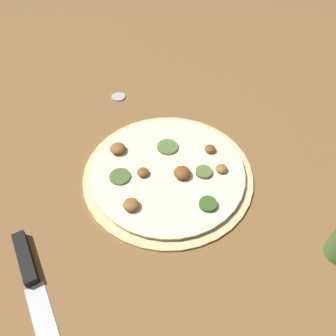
% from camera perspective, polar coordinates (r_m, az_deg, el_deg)
% --- Properties ---
extents(ground_plane, '(3.00, 3.00, 0.00)m').
position_cam_1_polar(ground_plane, '(0.65, -0.00, -1.12)').
color(ground_plane, brown).
extents(pizza, '(0.34, 0.34, 0.03)m').
position_cam_1_polar(pizza, '(0.65, -0.04, -0.74)').
color(pizza, beige).
rests_on(pizza, ground_plane).
extents(knife, '(0.24, 0.18, 0.02)m').
position_cam_1_polar(knife, '(0.58, -22.75, -17.25)').
color(knife, silver).
rests_on(knife, ground_plane).
extents(loose_cap, '(0.03, 0.03, 0.01)m').
position_cam_1_polar(loose_cap, '(0.84, -8.64, 12.26)').
color(loose_cap, '#B2B2B7').
rests_on(loose_cap, ground_plane).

